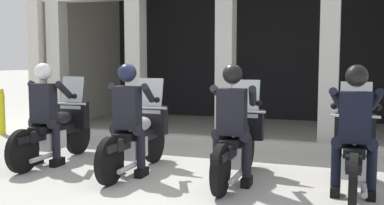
{
  "coord_description": "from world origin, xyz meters",
  "views": [
    {
      "loc": [
        2.26,
        -6.05,
        1.67
      ],
      "look_at": [
        0.0,
        0.23,
        1.01
      ],
      "focal_mm": 43.05,
      "sensor_mm": 36.0,
      "label": 1
    }
  ],
  "objects": [
    {
      "name": "station_building",
      "position": [
        -0.24,
        4.93,
        2.16
      ],
      "size": [
        9.12,
        4.1,
        3.51
      ],
      "color": "black",
      "rests_on": "ground"
    },
    {
      "name": "police_officer_center_left",
      "position": [
        -0.75,
        -0.33,
        0.94
      ],
      "size": [
        0.63,
        0.61,
        1.58
      ],
      "rotation": [
        0.0,
        0.0,
        -0.1
      ],
      "color": "black",
      "rests_on": "ground"
    },
    {
      "name": "police_officer_center_right",
      "position": [
        0.75,
        -0.31,
        0.94
      ],
      "size": [
        0.63,
        0.61,
        1.58
      ],
      "rotation": [
        0.0,
        0.0,
        -0.08
      ],
      "color": "black",
      "rests_on": "ground"
    },
    {
      "name": "police_officer_far_left",
      "position": [
        -2.25,
        -0.2,
        0.94
      ],
      "size": [
        0.63,
        0.61,
        1.58
      ],
      "rotation": [
        0.0,
        0.0,
        -0.02
      ],
      "color": "black",
      "rests_on": "ground"
    },
    {
      "name": "motorcycle_center_left",
      "position": [
        -0.75,
        -0.04,
        0.5
      ],
      "size": [
        0.62,
        2.04,
        1.35
      ],
      "rotation": [
        0.0,
        0.0,
        -0.1
      ],
      "color": "black",
      "rests_on": "ground"
    },
    {
      "name": "motorcycle_far_left",
      "position": [
        -2.25,
        0.08,
        0.5
      ],
      "size": [
        0.62,
        2.04,
        1.35
      ],
      "rotation": [
        0.0,
        0.0,
        -0.02
      ],
      "color": "black",
      "rests_on": "ground"
    },
    {
      "name": "police_officer_far_right",
      "position": [
        2.25,
        -0.34,
        0.94
      ],
      "size": [
        0.63,
        0.61,
        1.58
      ],
      "rotation": [
        0.0,
        0.0,
        -0.05
      ],
      "color": "black",
      "rests_on": "ground"
    },
    {
      "name": "motorcycle_far_right",
      "position": [
        2.25,
        -0.06,
        0.5
      ],
      "size": [
        0.62,
        2.04,
        1.35
      ],
      "rotation": [
        0.0,
        0.0,
        -0.05
      ],
      "color": "black",
      "rests_on": "ground"
    },
    {
      "name": "motorcycle_center_right",
      "position": [
        0.75,
        -0.02,
        0.5
      ],
      "size": [
        0.62,
        2.04,
        1.35
      ],
      "rotation": [
        0.0,
        0.0,
        -0.08
      ],
      "color": "black",
      "rests_on": "ground"
    },
    {
      "name": "bollard_kerbside",
      "position": [
        -4.97,
        1.86,
        0.5
      ],
      "size": [
        0.14,
        0.14,
        1.01
      ],
      "color": "yellow",
      "rests_on": "ground"
    },
    {
      "name": "ground_plane",
      "position": [
        0.0,
        3.0,
        0.0
      ],
      "size": [
        80.0,
        80.0,
        0.0
      ],
      "primitive_type": "plane",
      "color": "#A8A59E"
    },
    {
      "name": "kerb_strip",
      "position": [
        -0.24,
        2.41,
        0.06
      ],
      "size": [
        8.62,
        0.24,
        0.12
      ],
      "primitive_type": "cube",
      "color": "#B7B5AD",
      "rests_on": "ground"
    }
  ]
}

